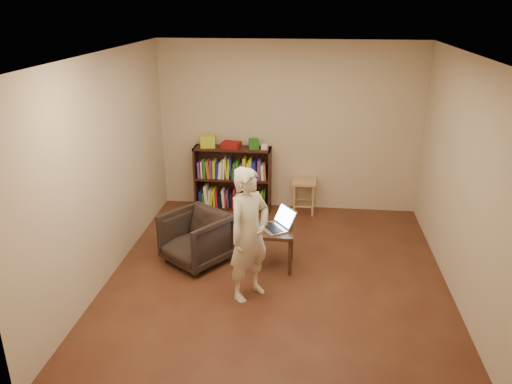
# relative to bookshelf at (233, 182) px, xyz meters

# --- Properties ---
(floor) EXTENTS (4.50, 4.50, 0.00)m
(floor) POSITION_rel_bookshelf_xyz_m (0.86, -2.09, -0.44)
(floor) COLOR #441E16
(floor) RESTS_ON ground
(ceiling) EXTENTS (4.50, 4.50, 0.00)m
(ceiling) POSITION_rel_bookshelf_xyz_m (0.86, -2.09, 2.16)
(ceiling) COLOR white
(ceiling) RESTS_ON wall_back
(wall_back) EXTENTS (4.00, 0.00, 4.00)m
(wall_back) POSITION_rel_bookshelf_xyz_m (0.86, 0.16, 0.86)
(wall_back) COLOR beige
(wall_back) RESTS_ON floor
(wall_left) EXTENTS (0.00, 4.50, 4.50)m
(wall_left) POSITION_rel_bookshelf_xyz_m (-1.14, -2.09, 0.86)
(wall_left) COLOR beige
(wall_left) RESTS_ON floor
(wall_right) EXTENTS (0.00, 4.50, 4.50)m
(wall_right) POSITION_rel_bookshelf_xyz_m (2.86, -2.09, 0.86)
(wall_right) COLOR beige
(wall_right) RESTS_ON floor
(bookshelf) EXTENTS (1.20, 0.30, 1.00)m
(bookshelf) POSITION_rel_bookshelf_xyz_m (0.00, 0.00, 0.00)
(bookshelf) COLOR black
(bookshelf) RESTS_ON floor
(box_yellow) EXTENTS (0.24, 0.19, 0.18)m
(box_yellow) POSITION_rel_bookshelf_xyz_m (-0.38, -0.02, 0.65)
(box_yellow) COLOR #C9D625
(box_yellow) RESTS_ON bookshelf
(red_cloth) EXTENTS (0.31, 0.26, 0.09)m
(red_cloth) POSITION_rel_bookshelf_xyz_m (-0.02, -0.02, 0.61)
(red_cloth) COLOR maroon
(red_cloth) RESTS_ON bookshelf
(box_green) EXTENTS (0.17, 0.17, 0.14)m
(box_green) POSITION_rel_bookshelf_xyz_m (0.33, -0.02, 0.63)
(box_green) COLOR #256A1C
(box_green) RESTS_ON bookshelf
(box_white) EXTENTS (0.10, 0.10, 0.07)m
(box_white) POSITION_rel_bookshelf_xyz_m (0.50, -0.03, 0.60)
(box_white) COLOR white
(box_white) RESTS_ON bookshelf
(stool) EXTENTS (0.36, 0.36, 0.53)m
(stool) POSITION_rel_bookshelf_xyz_m (1.12, -0.06, -0.01)
(stool) COLOR tan
(stool) RESTS_ON floor
(armchair) EXTENTS (1.00, 1.00, 0.66)m
(armchair) POSITION_rel_bookshelf_xyz_m (-0.19, -1.82, -0.11)
(armchair) COLOR black
(armchair) RESTS_ON floor
(side_table) EXTENTS (0.49, 0.49, 0.50)m
(side_table) POSITION_rel_bookshelf_xyz_m (0.79, -1.80, -0.02)
(side_table) COLOR #311E10
(side_table) RESTS_ON floor
(laptop) EXTENTS (0.52, 0.52, 0.25)m
(laptop) POSITION_rel_bookshelf_xyz_m (0.83, -1.77, 0.12)
(laptop) COLOR #ACACB1
(laptop) RESTS_ON side_table
(person) EXTENTS (0.63, 0.66, 1.51)m
(person) POSITION_rel_bookshelf_xyz_m (0.58, -2.50, 0.32)
(person) COLOR beige
(person) RESTS_ON floor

